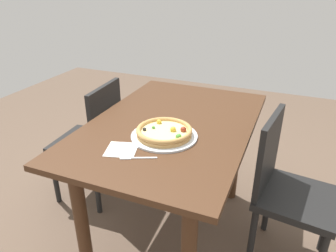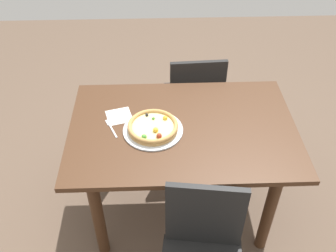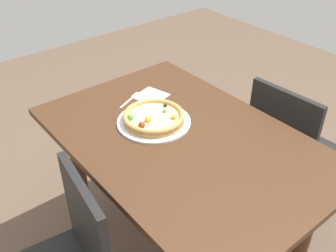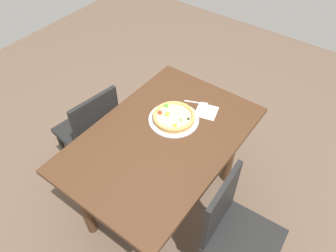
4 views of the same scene
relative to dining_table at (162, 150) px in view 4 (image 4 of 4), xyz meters
name	(u,v)px [view 4 (image 4 of 4)]	position (x,y,z in m)	size (l,w,h in m)	color
ground_plane	(163,202)	(0.00, 0.00, -0.64)	(6.00, 6.00, 0.00)	brown
dining_table	(162,150)	(0.00, 0.00, 0.00)	(1.28, 0.85, 0.77)	#472B19
chair_near	(91,130)	(0.06, -0.64, -0.16)	(0.45, 0.45, 0.87)	black
chair_far	(235,232)	(0.13, 0.64, -0.16)	(0.42, 0.42, 0.87)	black
plate	(174,119)	(-0.17, -0.03, 0.14)	(0.33, 0.33, 0.01)	silver
pizza	(174,117)	(-0.17, -0.03, 0.16)	(0.28, 0.28, 0.05)	tan
fork	(198,103)	(-0.40, 0.01, 0.14)	(0.08, 0.16, 0.00)	silver
napkin	(206,111)	(-0.36, 0.10, 0.13)	(0.14, 0.14, 0.00)	white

